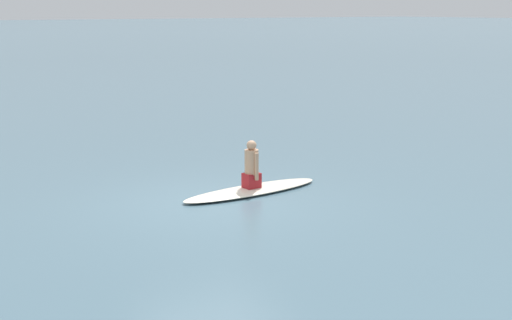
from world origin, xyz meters
name	(u,v)px	position (x,y,z in m)	size (l,w,h in m)	color
ground_plane	(212,203)	(0.00, 0.00, 0.00)	(400.00, 400.00, 0.00)	slate
surfboard	(252,190)	(-0.23, 0.99, 0.05)	(2.98, 0.72, 0.10)	silver
person_paddler	(252,166)	(-0.23, 0.99, 0.51)	(0.40, 0.31, 0.90)	#A51E23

